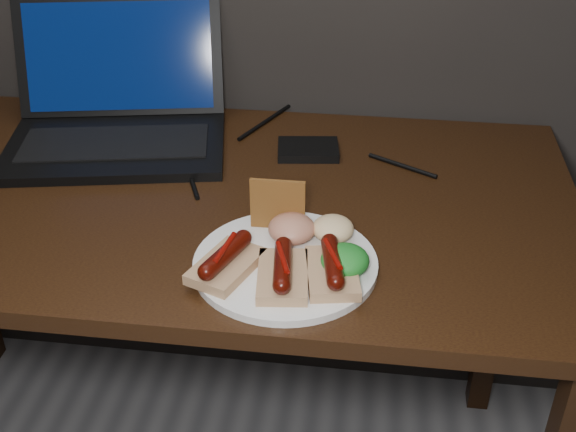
% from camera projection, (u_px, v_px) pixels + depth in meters
% --- Properties ---
extents(desk, '(1.40, 0.70, 0.75)m').
position_uv_depth(desk, '(175.00, 232.00, 1.30)').
color(desk, '#331E0C').
rests_on(desk, ground).
extents(laptop, '(0.47, 0.41, 0.25)m').
position_uv_depth(laptop, '(117.00, 113.00, 1.40)').
color(laptop, black).
rests_on(laptop, desk).
extents(hard_drive, '(0.12, 0.10, 0.02)m').
position_uv_depth(hard_drive, '(308.00, 150.00, 1.36)').
color(hard_drive, black).
rests_on(hard_drive, desk).
extents(desk_cables, '(0.96, 0.45, 0.01)m').
position_uv_depth(desk_cables, '(186.00, 150.00, 1.37)').
color(desk_cables, black).
rests_on(desk_cables, desk).
extents(plate, '(0.34, 0.34, 0.01)m').
position_uv_depth(plate, '(285.00, 264.00, 1.06)').
color(plate, white).
rests_on(plate, desk).
extents(bread_sausage_left, '(0.11, 0.13, 0.04)m').
position_uv_depth(bread_sausage_left, '(226.00, 261.00, 1.03)').
color(bread_sausage_left, tan).
rests_on(bread_sausage_left, plate).
extents(bread_sausage_center, '(0.08, 0.12, 0.04)m').
position_uv_depth(bread_sausage_center, '(283.00, 271.00, 1.01)').
color(bread_sausage_center, tan).
rests_on(bread_sausage_center, plate).
extents(bread_sausage_right, '(0.09, 0.13, 0.04)m').
position_uv_depth(bread_sausage_right, '(332.00, 268.00, 1.01)').
color(bread_sausage_right, tan).
rests_on(bread_sausage_right, plate).
extents(crispbread, '(0.09, 0.01, 0.08)m').
position_uv_depth(crispbread, '(278.00, 204.00, 1.11)').
color(crispbread, '#986429').
rests_on(crispbread, plate).
extents(salad_greens, '(0.07, 0.07, 0.04)m').
position_uv_depth(salad_greens, '(345.00, 260.00, 1.02)').
color(salad_greens, '#115818').
rests_on(salad_greens, plate).
extents(salsa_mound, '(0.07, 0.07, 0.04)m').
position_uv_depth(salsa_mound, '(292.00, 229.00, 1.09)').
color(salsa_mound, '#A71011').
rests_on(salsa_mound, plate).
extents(coleslaw_mound, '(0.06, 0.06, 0.04)m').
position_uv_depth(coleslaw_mound, '(333.00, 229.00, 1.10)').
color(coleslaw_mound, beige).
rests_on(coleslaw_mound, plate).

